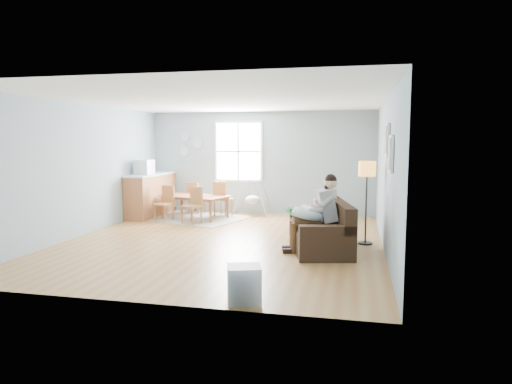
% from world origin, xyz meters
% --- Properties ---
extents(room, '(8.40, 9.40, 3.90)m').
position_xyz_m(room, '(0.00, 0.00, 2.42)').
color(room, '#9D6637').
extents(window, '(1.32, 0.08, 1.62)m').
position_xyz_m(window, '(-0.60, 3.46, 1.65)').
color(window, white).
rests_on(window, room).
extents(pictures, '(0.05, 1.34, 0.74)m').
position_xyz_m(pictures, '(2.97, -1.05, 1.85)').
color(pictures, white).
rests_on(pictures, room).
extents(wall_plates, '(0.67, 0.02, 0.66)m').
position_xyz_m(wall_plates, '(-2.00, 3.47, 1.83)').
color(wall_plates, '#90A7AD').
rests_on(wall_plates, room).
extents(sofa, '(1.36, 2.28, 0.86)m').
position_xyz_m(sofa, '(1.91, -0.16, 0.31)').
color(sofa, black).
rests_on(sofa, room).
extents(green_throw, '(1.19, 1.10, 0.04)m').
position_xyz_m(green_throw, '(1.67, 0.52, 0.55)').
color(green_throw, '#135416').
rests_on(green_throw, sofa).
extents(beige_pillow, '(0.27, 0.54, 0.52)m').
position_xyz_m(beige_pillow, '(2.01, 0.43, 0.79)').
color(beige_pillow, tan).
rests_on(beige_pillow, sofa).
extents(father, '(1.00, 0.58, 1.37)m').
position_xyz_m(father, '(1.84, -0.49, 0.73)').
color(father, gray).
rests_on(father, sofa).
extents(nursing_pillow, '(0.69, 0.68, 0.24)m').
position_xyz_m(nursing_pillow, '(1.69, -0.52, 0.68)').
color(nursing_pillow, '#A9BBD4').
rests_on(nursing_pillow, father).
extents(infant, '(0.28, 0.36, 0.14)m').
position_xyz_m(infant, '(1.67, -0.49, 0.75)').
color(infant, silver).
rests_on(infant, nursing_pillow).
extents(toddler, '(0.56, 0.37, 0.83)m').
position_xyz_m(toddler, '(1.79, 0.02, 0.72)').
color(toddler, white).
rests_on(toddler, sofa).
extents(floor_lamp, '(0.31, 0.31, 1.56)m').
position_xyz_m(floor_lamp, '(2.68, 0.31, 1.29)').
color(floor_lamp, black).
rests_on(floor_lamp, room).
extents(storage_cube, '(0.49, 0.46, 0.44)m').
position_xyz_m(storage_cube, '(1.19, -3.20, 0.22)').
color(storage_cube, silver).
rests_on(storage_cube, room).
extents(rug, '(2.79, 2.43, 0.01)m').
position_xyz_m(rug, '(-1.46, 2.35, 0.01)').
color(rug, '#A19D93').
rests_on(rug, room).
extents(dining_table, '(1.82, 1.35, 0.57)m').
position_xyz_m(dining_table, '(-1.46, 2.35, 0.29)').
color(dining_table, '#995B32').
rests_on(dining_table, rug).
extents(chair_sw, '(0.47, 0.47, 0.85)m').
position_xyz_m(chair_sw, '(-2.04, 1.92, 0.47)').
color(chair_sw, olive).
rests_on(chair_sw, rug).
extents(chair_se, '(0.50, 0.50, 0.86)m').
position_xyz_m(chair_se, '(-1.23, 1.66, 0.48)').
color(chair_se, olive).
rests_on(chair_se, rug).
extents(chair_nw, '(0.49, 0.49, 0.84)m').
position_xyz_m(chair_nw, '(-1.69, 3.04, 0.47)').
color(chair_nw, olive).
rests_on(chair_nw, rug).
extents(chair_ne, '(0.49, 0.49, 0.90)m').
position_xyz_m(chair_ne, '(-0.87, 2.77, 0.51)').
color(chair_ne, olive).
rests_on(chair_ne, rug).
extents(counter, '(0.62, 1.97, 1.10)m').
position_xyz_m(counter, '(-2.70, 2.50, 0.56)').
color(counter, '#995B32').
rests_on(counter, room).
extents(monitor, '(0.42, 0.40, 0.37)m').
position_xyz_m(monitor, '(-2.69, 2.13, 1.28)').
color(monitor, silver).
rests_on(monitor, counter).
extents(baby_swing, '(0.95, 0.96, 0.95)m').
position_xyz_m(baby_swing, '(-0.13, 3.10, 0.42)').
color(baby_swing, silver).
rests_on(baby_swing, room).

